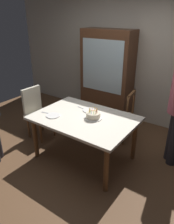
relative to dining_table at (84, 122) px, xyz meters
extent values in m
plane|color=brown|center=(0.00, 0.00, -0.66)|extent=(6.40, 6.40, 0.00)
cube|color=beige|center=(0.00, 1.85, 0.64)|extent=(6.40, 0.10, 2.60)
cube|color=silver|center=(0.00, 0.00, 0.06)|extent=(1.53, 1.07, 0.04)
cylinder|color=brown|center=(-0.66, -0.44, -0.31)|extent=(0.07, 0.07, 0.70)
cylinder|color=brown|center=(0.66, -0.44, -0.31)|extent=(0.07, 0.07, 0.70)
cylinder|color=brown|center=(-0.66, 0.44, -0.31)|extent=(0.07, 0.07, 0.70)
cylinder|color=brown|center=(0.66, 0.44, -0.31)|extent=(0.07, 0.07, 0.70)
cylinder|color=silver|center=(0.13, 0.05, 0.09)|extent=(0.28, 0.28, 0.01)
cylinder|color=beige|center=(0.13, 0.05, 0.14)|extent=(0.21, 0.21, 0.08)
cylinder|color=#F2994C|center=(0.19, 0.05, 0.20)|extent=(0.01, 0.01, 0.05)
sphere|color=#FFC64C|center=(0.19, 0.05, 0.24)|extent=(0.01, 0.01, 0.01)
cylinder|color=#E54C4C|center=(0.18, 0.07, 0.20)|extent=(0.01, 0.01, 0.05)
sphere|color=#FFC64C|center=(0.18, 0.07, 0.24)|extent=(0.01, 0.01, 0.01)
cylinder|color=#66CC72|center=(0.17, 0.09, 0.20)|extent=(0.01, 0.01, 0.05)
sphere|color=#FFC64C|center=(0.17, 0.09, 0.24)|extent=(0.01, 0.01, 0.01)
cylinder|color=#E54C4C|center=(0.14, 0.11, 0.20)|extent=(0.01, 0.01, 0.05)
sphere|color=#FFC64C|center=(0.14, 0.11, 0.24)|extent=(0.01, 0.01, 0.01)
cylinder|color=yellow|center=(0.11, 0.11, 0.20)|extent=(0.01, 0.01, 0.05)
sphere|color=#FFC64C|center=(0.11, 0.11, 0.24)|extent=(0.01, 0.01, 0.01)
cylinder|color=#E54C4C|center=(0.09, 0.09, 0.20)|extent=(0.01, 0.01, 0.05)
sphere|color=#FFC64C|center=(0.09, 0.09, 0.24)|extent=(0.01, 0.01, 0.01)
cylinder|color=#F2994C|center=(0.07, 0.07, 0.20)|extent=(0.01, 0.01, 0.05)
sphere|color=#FFC64C|center=(0.07, 0.07, 0.24)|extent=(0.01, 0.01, 0.01)
cylinder|color=yellow|center=(0.07, 0.04, 0.20)|extent=(0.01, 0.01, 0.05)
sphere|color=#FFC64C|center=(0.07, 0.04, 0.24)|extent=(0.01, 0.01, 0.01)
cylinder|color=yellow|center=(0.08, 0.02, 0.20)|extent=(0.01, 0.01, 0.05)
sphere|color=#FFC64C|center=(0.08, 0.02, 0.24)|extent=(0.01, 0.01, 0.01)
cylinder|color=#F2994C|center=(0.09, 0.01, 0.20)|extent=(0.01, 0.01, 0.05)
sphere|color=#FFC64C|center=(0.09, 0.01, 0.24)|extent=(0.01, 0.01, 0.01)
cylinder|color=#66CC72|center=(0.11, -0.01, 0.20)|extent=(0.01, 0.01, 0.05)
sphere|color=#FFC64C|center=(0.11, -0.01, 0.24)|extent=(0.01, 0.01, 0.01)
cylinder|color=#4C7FE5|center=(0.14, -0.01, 0.20)|extent=(0.01, 0.01, 0.05)
sphere|color=#FFC64C|center=(0.14, -0.01, 0.24)|extent=(0.01, 0.01, 0.01)
cylinder|color=#66CC72|center=(0.17, 0.00, 0.20)|extent=(0.01, 0.01, 0.05)
sphere|color=#FFC64C|center=(0.17, 0.00, 0.24)|extent=(0.01, 0.01, 0.01)
cylinder|color=yellow|center=(0.18, 0.02, 0.20)|extent=(0.01, 0.01, 0.05)
sphere|color=#FFC64C|center=(0.18, 0.02, 0.24)|extent=(0.01, 0.01, 0.01)
cylinder|color=white|center=(-0.42, -0.24, 0.09)|extent=(0.22, 0.22, 0.01)
cylinder|color=white|center=(-0.08, 0.24, 0.09)|extent=(0.22, 0.22, 0.01)
cube|color=silver|center=(-0.58, -0.23, 0.09)|extent=(0.18, 0.05, 0.01)
cube|color=silver|center=(-0.24, 0.25, 0.09)|extent=(0.18, 0.05, 0.01)
cube|color=tan|center=(0.16, 0.86, -0.21)|extent=(0.50, 0.50, 0.05)
cylinder|color=brown|center=(-0.03, 1.00, -0.44)|extent=(0.04, 0.04, 0.42)
cylinder|color=brown|center=(0.02, 0.67, -0.44)|extent=(0.04, 0.04, 0.42)
cylinder|color=brown|center=(0.31, 1.05, -0.44)|extent=(0.04, 0.04, 0.42)
cylinder|color=brown|center=(0.35, 0.71, -0.44)|extent=(0.04, 0.04, 0.42)
cylinder|color=brown|center=(0.34, 1.06, 0.04)|extent=(0.04, 0.04, 0.50)
cylinder|color=brown|center=(0.38, 0.71, 0.04)|extent=(0.04, 0.04, 0.50)
cube|color=brown|center=(0.36, 0.88, 0.26)|extent=(0.09, 0.40, 0.06)
cube|color=beige|center=(-1.06, 0.07, -0.21)|extent=(0.45, 0.45, 0.05)
cylinder|color=brown|center=(-0.90, -0.11, -0.44)|extent=(0.04, 0.04, 0.42)
cylinder|color=brown|center=(-0.89, 0.23, -0.44)|extent=(0.04, 0.04, 0.42)
cylinder|color=brown|center=(-1.24, -0.10, -0.44)|extent=(0.04, 0.04, 0.42)
cylinder|color=brown|center=(-1.23, 0.24, -0.44)|extent=(0.04, 0.04, 0.42)
cube|color=beige|center=(-1.26, 0.07, 0.04)|extent=(0.06, 0.40, 0.50)
cylinder|color=#262328|center=(1.15, 0.77, -0.23)|extent=(0.14, 0.14, 0.86)
cube|color=#56331E|center=(-0.53, 1.56, 0.29)|extent=(1.10, 0.44, 1.90)
cube|color=silver|center=(-0.53, 1.34, 0.54)|extent=(0.94, 0.01, 1.04)
camera|label=1|loc=(1.74, -2.39, 1.55)|focal=34.63mm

